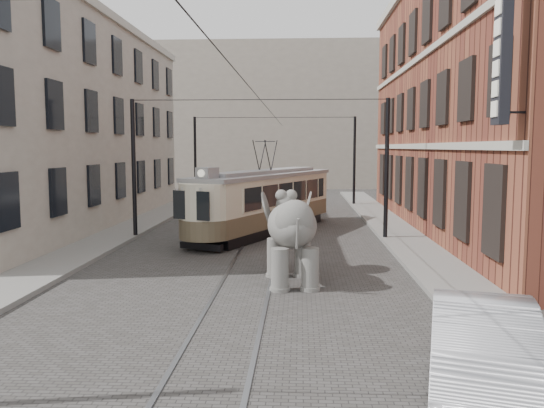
{
  "coord_description": "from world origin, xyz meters",
  "views": [
    {
      "loc": [
        1.57,
        -17.51,
        3.96
      ],
      "look_at": [
        0.65,
        0.54,
        2.1
      ],
      "focal_mm": 36.55,
      "sensor_mm": 36.0,
      "label": 1
    }
  ],
  "objects": [
    {
      "name": "tram_rails",
      "position": [
        0.0,
        0.0,
        0.01
      ],
      "size": [
        1.54,
        80.0,
        0.02
      ],
      "primitive_type": null,
      "color": "slate",
      "rests_on": "ground"
    },
    {
      "name": "sidewalk_right",
      "position": [
        6.0,
        0.0,
        0.07
      ],
      "size": [
        2.0,
        60.0,
        0.15
      ],
      "primitive_type": "cube",
      "color": "slate",
      "rests_on": "ground"
    },
    {
      "name": "ground",
      "position": [
        0.0,
        0.0,
        0.0
      ],
      "size": [
        120.0,
        120.0,
        0.0
      ],
      "primitive_type": "plane",
      "color": "#43403D"
    },
    {
      "name": "parked_car",
      "position": [
        4.47,
        -8.95,
        0.76
      ],
      "size": [
        2.68,
        4.84,
        1.51
      ],
      "primitive_type": "imported",
      "rotation": [
        0.0,
        0.0,
        -0.25
      ],
      "color": "#A6A5AA",
      "rests_on": "ground"
    },
    {
      "name": "sidewalk_left",
      "position": [
        -6.5,
        0.0,
        0.07
      ],
      "size": [
        2.0,
        60.0,
        0.15
      ],
      "primitive_type": "cube",
      "color": "slate",
      "rests_on": "ground"
    },
    {
      "name": "catenary",
      "position": [
        -0.2,
        5.0,
        3.0
      ],
      "size": [
        11.0,
        30.2,
        6.0
      ],
      "primitive_type": null,
      "color": "black",
      "rests_on": "ground"
    },
    {
      "name": "brick_building",
      "position": [
        11.0,
        9.0,
        6.0
      ],
      "size": [
        8.0,
        26.0,
        12.0
      ],
      "primitive_type": "cube",
      "color": "brown",
      "rests_on": "ground"
    },
    {
      "name": "stucco_building",
      "position": [
        -11.0,
        10.0,
        5.0
      ],
      "size": [
        7.0,
        24.0,
        10.0
      ],
      "primitive_type": "cube",
      "color": "gray",
      "rests_on": "ground"
    },
    {
      "name": "distant_block",
      "position": [
        0.0,
        40.0,
        7.0
      ],
      "size": [
        28.0,
        10.0,
        14.0
      ],
      "primitive_type": "cube",
      "color": "gray",
      "rests_on": "ground"
    },
    {
      "name": "tram",
      "position": [
        -0.04,
        7.84,
        2.13
      ],
      "size": [
        6.39,
        10.71,
        4.26
      ],
      "primitive_type": null,
      "rotation": [
        0.0,
        0.0,
        -0.42
      ],
      "color": "beige",
      "rests_on": "ground"
    },
    {
      "name": "elephant",
      "position": [
        1.34,
        -1.65,
        1.32
      ],
      "size": [
        2.9,
        4.59,
        2.65
      ],
      "primitive_type": null,
      "rotation": [
        0.0,
        0.0,
        0.12
      ],
      "color": "#65635D",
      "rests_on": "ground"
    }
  ]
}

